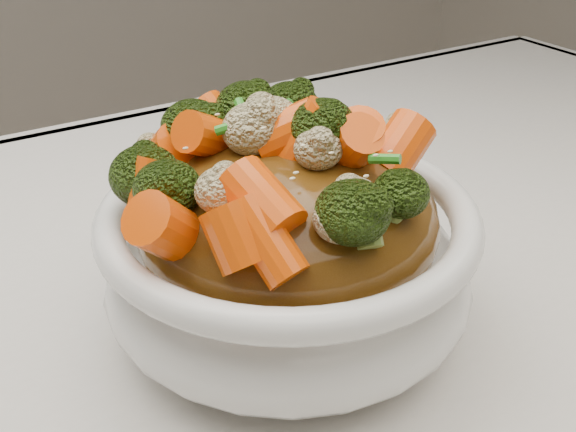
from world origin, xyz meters
TOP-DOWN VIEW (x-y plane):
  - tablecloth at (0.00, 0.00)m, footprint 1.20×0.80m
  - bowl at (-0.02, 0.03)m, footprint 0.26×0.26m
  - sauce_base at (-0.02, 0.03)m, footprint 0.20×0.20m
  - carrots at (-0.02, 0.03)m, footprint 0.20×0.20m
  - broccoli at (-0.02, 0.03)m, footprint 0.20×0.20m
  - cauliflower at (-0.02, 0.03)m, footprint 0.20×0.20m
  - scallions at (-0.02, 0.03)m, footprint 0.15×0.15m
  - sesame_seeds at (-0.02, 0.03)m, footprint 0.18×0.18m

SIDE VIEW (x-z plane):
  - tablecloth at x=0.00m, z-range 0.71..0.75m
  - bowl at x=-0.02m, z-range 0.75..0.83m
  - sauce_base at x=-0.02m, z-range 0.77..0.87m
  - cauliflower at x=-0.02m, z-range 0.86..0.89m
  - broccoli at x=-0.02m, z-range 0.86..0.90m
  - carrots at x=-0.02m, z-range 0.86..0.90m
  - scallions at x=-0.02m, z-range 0.87..0.89m
  - sesame_seeds at x=-0.02m, z-range 0.88..0.88m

